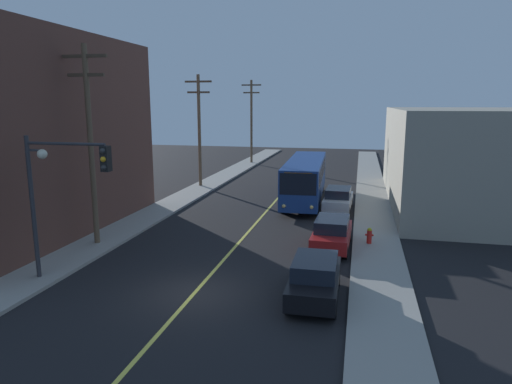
# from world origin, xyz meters

# --- Properties ---
(ground_plane) EXTENTS (120.00, 120.00, 0.00)m
(ground_plane) POSITION_xyz_m (0.00, 0.00, 0.00)
(ground_plane) COLOR black
(sidewalk_left) EXTENTS (2.50, 90.00, 0.15)m
(sidewalk_left) POSITION_xyz_m (-7.25, 10.00, 0.07)
(sidewalk_left) COLOR gray
(sidewalk_left) RESTS_ON ground
(sidewalk_right) EXTENTS (2.50, 90.00, 0.15)m
(sidewalk_right) POSITION_xyz_m (7.25, 10.00, 0.07)
(sidewalk_right) COLOR gray
(sidewalk_right) RESTS_ON ground
(lane_stripe_center) EXTENTS (0.16, 60.00, 0.01)m
(lane_stripe_center) POSITION_xyz_m (0.00, 15.00, 0.01)
(lane_stripe_center) COLOR #D8CC4C
(lane_stripe_center) RESTS_ON ground
(building_left_brick) EXTENTS (10.00, 16.90, 11.23)m
(building_left_brick) POSITION_xyz_m (-13.49, 6.01, 5.61)
(building_left_brick) COLOR brown
(building_left_brick) RESTS_ON ground
(building_right_warehouse) EXTENTS (12.00, 20.32, 7.02)m
(building_right_warehouse) POSITION_xyz_m (14.49, 19.72, 3.51)
(building_right_warehouse) COLOR gray
(building_right_warehouse) RESTS_ON ground
(city_bus) EXTENTS (3.01, 12.23, 3.20)m
(city_bus) POSITION_xyz_m (2.20, 18.29, 1.82)
(city_bus) COLOR navy
(city_bus) RESTS_ON ground
(parked_car_black) EXTENTS (1.85, 4.41, 1.62)m
(parked_car_black) POSITION_xyz_m (4.70, 0.54, 0.84)
(parked_car_black) COLOR black
(parked_car_black) RESTS_ON ground
(parked_car_red) EXTENTS (1.93, 4.45, 1.62)m
(parked_car_red) POSITION_xyz_m (4.95, 6.94, 0.84)
(parked_car_red) COLOR maroon
(parked_car_red) RESTS_ON ground
(parked_car_silver) EXTENTS (1.96, 4.46, 1.62)m
(parked_car_silver) POSITION_xyz_m (4.84, 15.56, 0.84)
(parked_car_silver) COLOR #B7B7BC
(parked_car_silver) RESTS_ON ground
(utility_pole_near) EXTENTS (2.40, 0.28, 10.14)m
(utility_pole_near) POSITION_xyz_m (-7.22, 4.73, 5.72)
(utility_pole_near) COLOR brown
(utility_pole_near) RESTS_ON sidewalk_left
(utility_pole_mid) EXTENTS (2.40, 0.28, 9.67)m
(utility_pole_mid) POSITION_xyz_m (-7.63, 22.08, 5.48)
(utility_pole_mid) COLOR brown
(utility_pole_mid) RESTS_ON sidewalk_left
(utility_pole_far) EXTENTS (2.40, 0.28, 9.97)m
(utility_pole_far) POSITION_xyz_m (-6.92, 38.78, 5.64)
(utility_pole_far) COLOR brown
(utility_pole_far) RESTS_ON sidewalk_left
(traffic_signal_left_corner) EXTENTS (3.75, 0.48, 6.00)m
(traffic_signal_left_corner) POSITION_xyz_m (-5.41, -0.19, 4.30)
(traffic_signal_left_corner) COLOR #2D2D33
(traffic_signal_left_corner) RESTS_ON sidewalk_left
(street_lamp_left) EXTENTS (0.98, 0.40, 5.50)m
(street_lamp_left) POSITION_xyz_m (-6.83, -0.09, 3.74)
(street_lamp_left) COLOR #38383D
(street_lamp_left) RESTS_ON sidewalk_left
(fire_hydrant) EXTENTS (0.44, 0.26, 0.84)m
(fire_hydrant) POSITION_xyz_m (6.85, 7.80, 0.58)
(fire_hydrant) COLOR red
(fire_hydrant) RESTS_ON sidewalk_right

